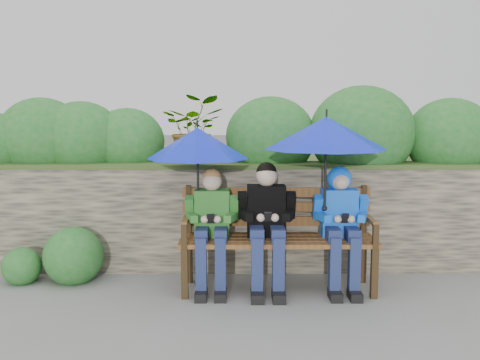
{
  "coord_description": "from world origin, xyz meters",
  "views": [
    {
      "loc": [
        -0.02,
        -4.32,
        1.52
      ],
      "look_at": [
        0.0,
        0.1,
        0.95
      ],
      "focal_mm": 40.0,
      "sensor_mm": 36.0,
      "label": 1
    }
  ],
  "objects_px": {
    "park_bench": "(277,231)",
    "boy_left": "(212,223)",
    "boy_middle": "(267,220)",
    "umbrella_left": "(198,143)",
    "umbrella_right": "(326,133)",
    "boy_right": "(341,217)"
  },
  "relations": [
    {
      "from": "boy_middle",
      "to": "boy_right",
      "type": "xyz_separation_m",
      "value": [
        0.63,
        0.02,
        0.02
      ]
    },
    {
      "from": "boy_right",
      "to": "umbrella_left",
      "type": "height_order",
      "value": "umbrella_left"
    },
    {
      "from": "park_bench",
      "to": "boy_right",
      "type": "xyz_separation_m",
      "value": [
        0.53,
        -0.06,
        0.13
      ]
    },
    {
      "from": "boy_middle",
      "to": "umbrella_right",
      "type": "relative_size",
      "value": 1.07
    },
    {
      "from": "boy_middle",
      "to": "umbrella_left",
      "type": "distance_m",
      "value": 0.87
    },
    {
      "from": "boy_left",
      "to": "umbrella_left",
      "type": "distance_m",
      "value": 0.68
    },
    {
      "from": "park_bench",
      "to": "boy_left",
      "type": "relative_size",
      "value": 1.6
    },
    {
      "from": "park_bench",
      "to": "boy_middle",
      "type": "height_order",
      "value": "boy_middle"
    },
    {
      "from": "boy_left",
      "to": "boy_middle",
      "type": "height_order",
      "value": "boy_middle"
    },
    {
      "from": "boy_right",
      "to": "umbrella_left",
      "type": "xyz_separation_m",
      "value": [
        -1.21,
        0.05,
        0.62
      ]
    },
    {
      "from": "umbrella_right",
      "to": "boy_left",
      "type": "bearing_deg",
      "value": 178.97
    },
    {
      "from": "boy_middle",
      "to": "umbrella_left",
      "type": "xyz_separation_m",
      "value": [
        -0.58,
        0.07,
        0.64
      ]
    },
    {
      "from": "umbrella_left",
      "to": "umbrella_right",
      "type": "xyz_separation_m",
      "value": [
        1.07,
        -0.08,
        0.09
      ]
    },
    {
      "from": "boy_middle",
      "to": "umbrella_right",
      "type": "distance_m",
      "value": 0.88
    },
    {
      "from": "park_bench",
      "to": "boy_left",
      "type": "distance_m",
      "value": 0.57
    },
    {
      "from": "boy_left",
      "to": "boy_middle",
      "type": "bearing_deg",
      "value": -0.71
    },
    {
      "from": "umbrella_left",
      "to": "boy_middle",
      "type": "bearing_deg",
      "value": -6.45
    },
    {
      "from": "boy_left",
      "to": "umbrella_right",
      "type": "bearing_deg",
      "value": -1.03
    },
    {
      "from": "boy_left",
      "to": "umbrella_left",
      "type": "relative_size",
      "value": 1.2
    },
    {
      "from": "boy_left",
      "to": "umbrella_left",
      "type": "xyz_separation_m",
      "value": [
        -0.12,
        0.06,
        0.67
      ]
    },
    {
      "from": "boy_middle",
      "to": "boy_right",
      "type": "relative_size",
      "value": 1.04
    },
    {
      "from": "boy_middle",
      "to": "umbrella_left",
      "type": "relative_size",
      "value": 1.26
    }
  ]
}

